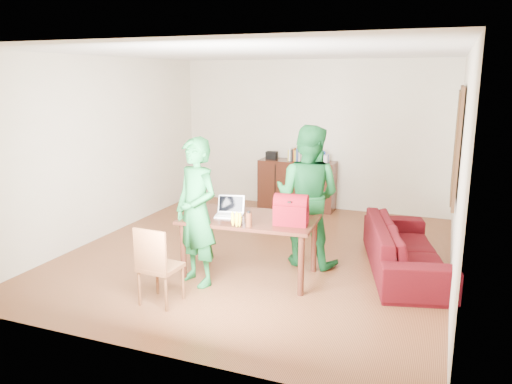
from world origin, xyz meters
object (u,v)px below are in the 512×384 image
at_px(table, 250,225).
at_px(bottle, 249,219).
at_px(person_far, 307,196).
at_px(sofa, 405,248).
at_px(laptop, 229,213).
at_px(chair, 160,281).
at_px(person_near, 197,212).
at_px(red_bag, 291,213).

height_order(table, bottle, bottle).
relative_size(person_far, bottle, 9.97).
relative_size(table, sofa, 0.78).
height_order(person_far, laptop, person_far).
distance_m(person_far, laptop, 1.08).
xyz_separation_m(person_far, bottle, (-0.39, -1.04, -0.07)).
height_order(table, sofa, table).
distance_m(person_far, bottle, 1.11).
distance_m(chair, person_near, 0.89).
relative_size(table, laptop, 4.49).
bearing_deg(red_bag, bottle, -154.74).
distance_m(bottle, red_bag, 0.49).
distance_m(person_near, person_far, 1.50).
bearing_deg(person_near, table, 64.00).
xyz_separation_m(person_near, red_bag, (1.05, 0.31, 0.02)).
bearing_deg(red_bag, laptop, 170.26).
xyz_separation_m(person_near, person_far, (1.02, 1.10, 0.04)).
bearing_deg(chair, sofa, 41.99).
relative_size(chair, bottle, 4.79).
height_order(chair, laptop, laptop).
height_order(red_bag, sofa, red_bag).
relative_size(person_far, sofa, 0.86).
bearing_deg(sofa, person_far, 83.14).
distance_m(chair, sofa, 3.05).
bearing_deg(table, laptop, -170.62).
bearing_deg(table, red_bag, -14.62).
height_order(table, red_bag, red_bag).
bearing_deg(person_near, chair, -76.97).
bearing_deg(laptop, red_bag, -16.57).
xyz_separation_m(chair, laptop, (0.37, 1.00, 0.54)).
xyz_separation_m(red_bag, sofa, (1.21, 0.95, -0.58)).
bearing_deg(table, bottle, -73.62).
height_order(person_near, bottle, person_near).
xyz_separation_m(laptop, bottle, (0.38, -0.30, 0.05)).
xyz_separation_m(chair, bottle, (0.75, 0.69, 0.59)).
height_order(laptop, sofa, laptop).
xyz_separation_m(person_near, sofa, (2.26, 1.26, -0.56)).
relative_size(chair, person_near, 0.50).
bearing_deg(laptop, sofa, 11.05).
xyz_separation_m(table, red_bag, (0.55, -0.11, 0.23)).
bearing_deg(person_far, bottle, 75.41).
distance_m(person_near, sofa, 2.65).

